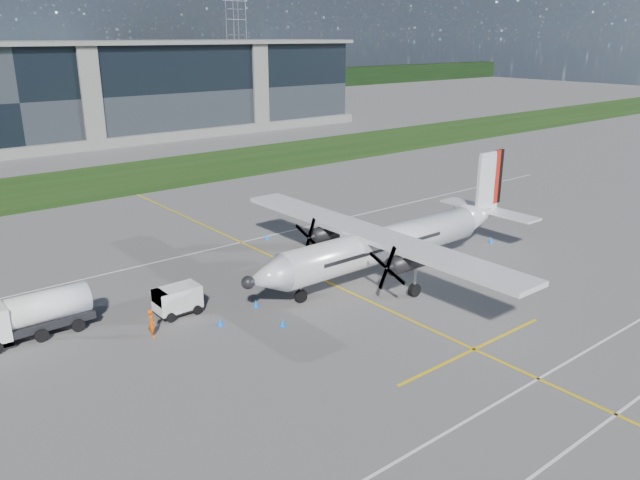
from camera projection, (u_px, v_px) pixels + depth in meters
The scene contains 15 objects.
ground at pixel (107, 197), 66.52m from camera, with size 400.00×400.00×0.00m, color #605D5A.
grass_strip at pixel (81, 184), 72.41m from camera, with size 400.00×18.00×0.04m, color #19390F.
terminal_building at pixel (2, 98), 93.69m from camera, with size 120.00×20.00×15.00m, color black.
pylon_east at pixel (237, 40), 193.80m from camera, with size 9.00×4.60×30.00m, color gray, non-canonical shape.
yellow_taxiway_centerline at pixel (299, 269), 46.17m from camera, with size 0.20×70.00×0.01m, color yellow.
white_lane_line at pixel (581, 440), 26.66m from camera, with size 90.00×0.15×0.01m, color white.
turboprop_aircraft at pixel (393, 222), 44.16m from camera, with size 24.84×25.76×7.73m, color white, non-canonical shape.
fuel_tanker_truck at pixel (23, 318), 35.20m from camera, with size 6.84×2.22×2.57m, color white, non-canonical shape.
baggage_tug at pixel (178, 301), 38.48m from camera, with size 2.95×1.77×1.77m, color white, non-canonical shape.
ground_crew_person at pixel (151, 321), 35.60m from camera, with size 0.78×0.56×1.91m, color #F25907.
safety_cone_tail at pixel (491, 240), 51.88m from camera, with size 0.36×0.36×0.50m, color #0E6FF4.
safety_cone_fwd at pixel (220, 322), 37.10m from camera, with size 0.36×0.36×0.50m, color #0E6FF4.
safety_cone_stbdwing at pixel (267, 237), 52.77m from camera, with size 0.36×0.36×0.50m, color #0E6FF4.
safety_cone_nose_stbd at pixel (256, 303), 39.63m from camera, with size 0.36×0.36×0.50m, color #0E6FF4.
safety_cone_nose_port at pixel (283, 322), 37.02m from camera, with size 0.36×0.36×0.50m, color #0E6FF4.
Camera 1 is at (-22.95, -24.54, 16.50)m, focal length 35.00 mm.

